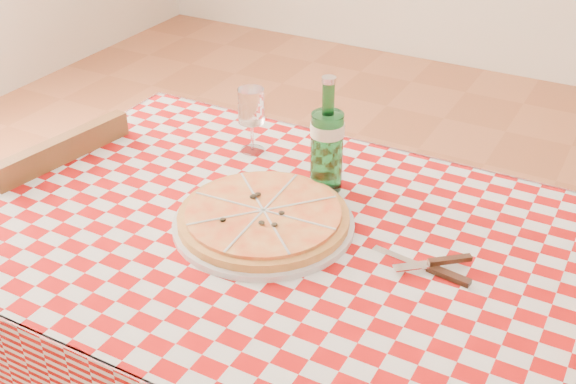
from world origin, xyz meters
name	(u,v)px	position (x,y,z in m)	size (l,w,h in m)	color
dining_table	(283,273)	(0.00, 0.00, 0.66)	(1.20, 0.80, 0.75)	brown
tablecloth	(282,235)	(0.00, 0.00, 0.75)	(1.30, 0.90, 0.01)	#9F0A09
chair_far	(61,246)	(-0.69, 0.04, 0.47)	(0.42, 0.42, 0.82)	brown
pizza_plate	(263,216)	(-0.05, 0.00, 0.78)	(0.37, 0.37, 0.05)	#BD7D3F
water_bottle	(327,135)	(0.00, 0.20, 0.89)	(0.07, 0.07, 0.26)	#19662A
wine_glass	(252,121)	(-0.24, 0.27, 0.84)	(0.06, 0.06, 0.16)	white
cutlery	(428,265)	(0.30, 0.03, 0.77)	(0.21, 0.18, 0.02)	silver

